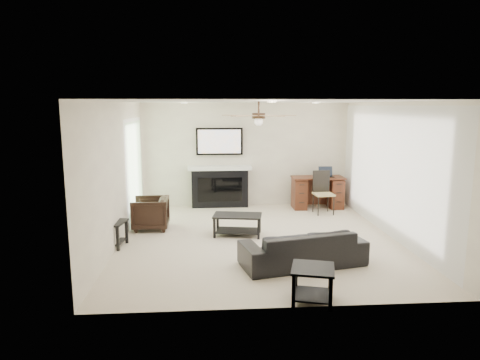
{
  "coord_description": "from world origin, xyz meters",
  "views": [
    {
      "loc": [
        -0.89,
        -7.56,
        2.43
      ],
      "look_at": [
        -0.33,
        0.15,
        1.08
      ],
      "focal_mm": 32.0,
      "sensor_mm": 36.0,
      "label": 1
    }
  ],
  "objects_px": {
    "coffee_table": "(238,225)",
    "fireplace_unit": "(220,168)",
    "sofa": "(303,248)",
    "desk": "(317,192)",
    "armchair": "(150,213)"
  },
  "relations": [
    {
      "from": "sofa",
      "to": "coffee_table",
      "type": "height_order",
      "value": "sofa"
    },
    {
      "from": "armchair",
      "to": "fireplace_unit",
      "type": "distance_m",
      "value": 2.38
    },
    {
      "from": "coffee_table",
      "to": "desk",
      "type": "bearing_deg",
      "value": 54.43
    },
    {
      "from": "fireplace_unit",
      "to": "coffee_table",
      "type": "bearing_deg",
      "value": -83.4
    },
    {
      "from": "sofa",
      "to": "coffee_table",
      "type": "distance_m",
      "value": 1.84
    },
    {
      "from": "armchair",
      "to": "fireplace_unit",
      "type": "xyz_separation_m",
      "value": [
        1.43,
        1.79,
        0.64
      ]
    },
    {
      "from": "sofa",
      "to": "fireplace_unit",
      "type": "distance_m",
      "value": 4.16
    },
    {
      "from": "fireplace_unit",
      "to": "desk",
      "type": "height_order",
      "value": "fireplace_unit"
    },
    {
      "from": "armchair",
      "to": "coffee_table",
      "type": "distance_m",
      "value": 1.79
    },
    {
      "from": "coffee_table",
      "to": "fireplace_unit",
      "type": "bearing_deg",
      "value": 106.09
    },
    {
      "from": "armchair",
      "to": "fireplace_unit",
      "type": "height_order",
      "value": "fireplace_unit"
    },
    {
      "from": "desk",
      "to": "sofa",
      "type": "bearing_deg",
      "value": -107.54
    },
    {
      "from": "fireplace_unit",
      "to": "desk",
      "type": "distance_m",
      "value": 2.41
    },
    {
      "from": "sofa",
      "to": "armchair",
      "type": "xyz_separation_m",
      "value": [
        -2.6,
        2.15,
        0.04
      ]
    },
    {
      "from": "coffee_table",
      "to": "desk",
      "type": "xyz_separation_m",
      "value": [
        2.05,
        2.05,
        0.18
      ]
    }
  ]
}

